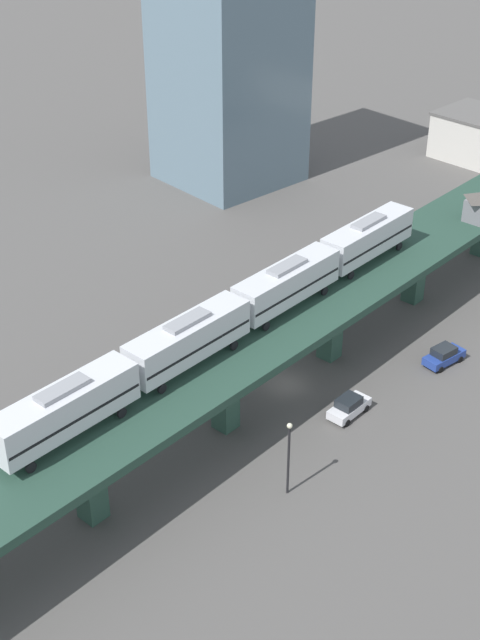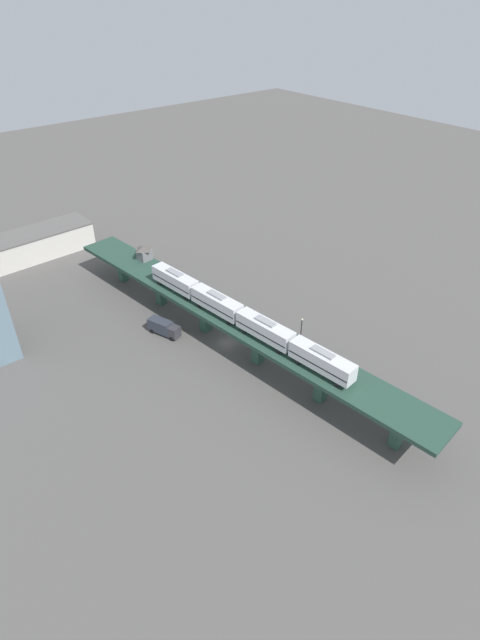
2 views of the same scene
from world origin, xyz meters
name	(u,v)px [view 1 (image 1 of 2)]	position (x,y,z in m)	size (l,w,h in m)	color
ground_plane	(287,385)	(0.00, 0.00, 0.00)	(400.00, 400.00, 0.00)	#514F4C
elevated_viaduct	(288,328)	(0.02, -0.17, 6.32)	(18.14, 92.37, 7.35)	#244135
subway_train	(240,310)	(-0.85, -5.18, 9.89)	(8.10, 49.82, 4.45)	silver
street_car_blue	(444,355)	(7.61, 13.82, 0.94)	(2.18, 4.51, 1.89)	#233D93
street_car_white	(349,406)	(6.99, 0.83, 0.94)	(2.30, 4.56, 1.89)	silver
delivery_truck	(305,298)	(-8.30, 10.75, 1.76)	(4.44, 7.54, 3.20)	#333338
street_lamp	(289,453)	(10.58, -10.38, 4.11)	(0.44, 0.44, 6.94)	black
office_tower	(228,50)	(-41.98, 29.66, 18.00)	(16.00, 16.00, 36.00)	slate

